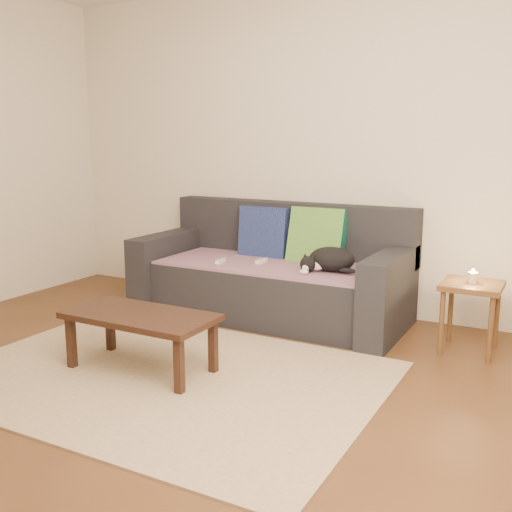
# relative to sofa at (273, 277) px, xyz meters

# --- Properties ---
(ground) EXTENTS (4.50, 4.50, 0.00)m
(ground) POSITION_rel_sofa_xyz_m (0.00, -1.57, -0.31)
(ground) COLOR brown
(ground) RESTS_ON ground
(back_wall) EXTENTS (4.50, 0.04, 2.60)m
(back_wall) POSITION_rel_sofa_xyz_m (0.00, 0.43, 0.99)
(back_wall) COLOR beige
(back_wall) RESTS_ON ground
(sofa) EXTENTS (2.10, 0.94, 0.87)m
(sofa) POSITION_rel_sofa_xyz_m (0.00, 0.00, 0.00)
(sofa) COLOR #232328
(sofa) RESTS_ON ground
(throw_blanket) EXTENTS (1.66, 0.74, 0.02)m
(throw_blanket) POSITION_rel_sofa_xyz_m (0.00, -0.09, 0.12)
(throw_blanket) COLOR #3F2A50
(throw_blanket) RESTS_ON sofa
(cushion_navy) EXTENTS (0.42, 0.15, 0.42)m
(cushion_navy) POSITION_rel_sofa_xyz_m (-0.17, 0.17, 0.32)
(cushion_navy) COLOR #0F1241
(cushion_navy) RESTS_ON throw_blanket
(cushion_green) EXTENTS (0.44, 0.23, 0.46)m
(cushion_green) POSITION_rel_sofa_xyz_m (0.30, 0.17, 0.32)
(cushion_green) COLOR #0B4B3D
(cushion_green) RESTS_ON throw_blanket
(cat) EXTENTS (0.41, 0.34, 0.18)m
(cat) POSITION_rel_sofa_xyz_m (0.52, -0.13, 0.22)
(cat) COLOR black
(cat) RESTS_ON throw_blanket
(wii_remote_a) EXTENTS (0.04, 0.15, 0.03)m
(wii_remote_a) POSITION_rel_sofa_xyz_m (-0.05, -0.11, 0.15)
(wii_remote_a) COLOR white
(wii_remote_a) RESTS_ON throw_blanket
(wii_remote_b) EXTENTS (0.07, 0.15, 0.03)m
(wii_remote_b) POSITION_rel_sofa_xyz_m (-0.32, -0.26, 0.15)
(wii_remote_b) COLOR white
(wii_remote_b) RESTS_ON throw_blanket
(side_table) EXTENTS (0.37, 0.37, 0.47)m
(side_table) POSITION_rel_sofa_xyz_m (1.51, -0.12, 0.07)
(side_table) COLOR brown
(side_table) RESTS_ON ground
(candle) EXTENTS (0.06, 0.06, 0.09)m
(candle) POSITION_rel_sofa_xyz_m (1.51, -0.12, 0.19)
(candle) COLOR beige
(candle) RESTS_ON side_table
(rug) EXTENTS (2.50, 1.80, 0.01)m
(rug) POSITION_rel_sofa_xyz_m (0.00, -1.42, -0.30)
(rug) COLOR tan
(rug) RESTS_ON ground
(coffee_table) EXTENTS (0.91, 0.45, 0.36)m
(coffee_table) POSITION_rel_sofa_xyz_m (-0.17, -1.41, 0.01)
(coffee_table) COLOR #321913
(coffee_table) RESTS_ON rug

